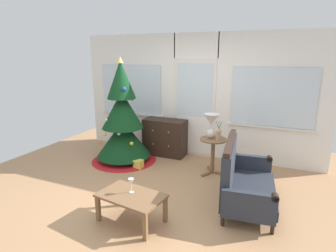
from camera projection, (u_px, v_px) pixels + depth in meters
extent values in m
plane|color=#AD7F56|center=(151.00, 197.00, 4.28)|extent=(6.76, 6.76, 0.00)
cube|color=white|center=(132.00, 92.00, 6.41)|extent=(2.15, 0.08, 2.55)
cube|color=white|center=(272.00, 101.00, 5.23)|extent=(2.15, 0.08, 2.55)
cube|color=white|center=(196.00, 45.00, 5.56)|extent=(0.94, 0.08, 0.50)
cube|color=silver|center=(194.00, 108.00, 5.84)|extent=(0.90, 0.05, 2.05)
cube|color=white|center=(193.00, 135.00, 5.97)|extent=(0.78, 0.02, 0.80)
cube|color=silver|center=(194.00, 90.00, 5.73)|extent=(0.78, 0.01, 1.10)
cube|color=silver|center=(131.00, 89.00, 6.34)|extent=(1.50, 0.01, 1.10)
cube|color=silver|center=(273.00, 97.00, 5.16)|extent=(1.50, 0.01, 1.10)
cube|color=silver|center=(131.00, 114.00, 6.47)|extent=(1.59, 0.06, 0.03)
cube|color=silver|center=(270.00, 127.00, 5.29)|extent=(1.59, 0.06, 0.03)
cylinder|color=#4C331E|center=(124.00, 155.00, 5.73)|extent=(0.10, 0.10, 0.20)
cone|color=red|center=(124.00, 158.00, 5.75)|extent=(1.32, 1.32, 0.10)
cone|color=#0F3819|center=(123.00, 138.00, 5.64)|extent=(1.08, 1.08, 0.74)
cone|color=#0F3819|center=(122.00, 109.00, 5.49)|extent=(0.82, 0.82, 0.74)
cone|color=#0F3819|center=(121.00, 79.00, 5.34)|extent=(0.56, 0.56, 0.74)
cone|color=#E0BC4C|center=(120.00, 60.00, 5.25)|extent=(0.12, 0.12, 0.12)
sphere|color=red|center=(111.00, 89.00, 5.49)|extent=(0.05, 0.05, 0.05)
sphere|color=gold|center=(104.00, 134.00, 5.33)|extent=(0.07, 0.07, 0.07)
sphere|color=silver|center=(119.00, 134.00, 5.24)|extent=(0.06, 0.06, 0.06)
sphere|color=#264CB2|center=(131.00, 134.00, 6.08)|extent=(0.06, 0.06, 0.06)
sphere|color=red|center=(132.00, 99.00, 5.66)|extent=(0.07, 0.07, 0.07)
sphere|color=gold|center=(132.00, 143.00, 5.28)|extent=(0.07, 0.07, 0.07)
sphere|color=silver|center=(106.00, 120.00, 5.28)|extent=(0.05, 0.05, 0.05)
sphere|color=#264CB2|center=(124.00, 89.00, 5.18)|extent=(0.08, 0.08, 0.08)
cube|color=black|center=(165.00, 137.00, 5.99)|extent=(0.90, 0.42, 0.78)
sphere|color=tan|center=(153.00, 130.00, 5.82)|extent=(0.03, 0.03, 0.03)
sphere|color=tan|center=(169.00, 132.00, 5.68)|extent=(0.03, 0.03, 0.03)
sphere|color=tan|center=(153.00, 144.00, 5.89)|extent=(0.03, 0.03, 0.03)
sphere|color=tan|center=(169.00, 146.00, 5.75)|extent=(0.03, 0.03, 0.03)
cylinder|color=black|center=(272.00, 229.00, 3.38)|extent=(0.05, 0.05, 0.14)
cylinder|color=black|center=(268.00, 183.00, 4.56)|extent=(0.05, 0.05, 0.14)
cylinder|color=black|center=(223.00, 220.00, 3.55)|extent=(0.05, 0.05, 0.14)
cylinder|color=black|center=(231.00, 179.00, 4.73)|extent=(0.05, 0.05, 0.14)
cube|color=#282D38|center=(249.00, 191.00, 4.02)|extent=(0.86, 1.29, 0.14)
cube|color=#282D38|center=(229.00, 164.00, 4.01)|extent=(0.26, 1.22, 0.62)
cube|color=black|center=(230.00, 142.00, 3.92)|extent=(0.22, 1.19, 0.06)
cube|color=#282D38|center=(248.00, 207.00, 3.38)|extent=(0.67, 0.17, 0.38)
cylinder|color=black|center=(275.00, 197.00, 3.26)|extent=(0.10, 0.10, 0.09)
cube|color=#282D38|center=(250.00, 166.00, 4.59)|extent=(0.67, 0.17, 0.38)
cylinder|color=black|center=(270.00, 159.00, 4.47)|extent=(0.10, 0.10, 0.09)
cylinder|color=brown|center=(213.00, 139.00, 4.96)|extent=(0.48, 0.48, 0.02)
cylinder|color=brown|center=(213.00, 157.00, 5.04)|extent=(0.07, 0.07, 0.64)
cube|color=brown|center=(221.00, 174.00, 5.06)|extent=(0.20, 0.05, 0.04)
cube|color=brown|center=(210.00, 169.00, 5.27)|extent=(0.14, 0.20, 0.04)
cube|color=brown|center=(206.00, 174.00, 5.03)|extent=(0.14, 0.20, 0.04)
sphere|color=silver|center=(211.00, 134.00, 5.00)|extent=(0.16, 0.16, 0.16)
cylinder|color=silver|center=(211.00, 127.00, 4.96)|extent=(0.02, 0.02, 0.06)
cone|color=silver|center=(212.00, 120.00, 4.93)|extent=(0.28, 0.28, 0.20)
cylinder|color=tan|center=(218.00, 136.00, 4.85)|extent=(0.09, 0.09, 0.16)
sphere|color=tan|center=(219.00, 132.00, 4.83)|extent=(0.10, 0.10, 0.10)
cylinder|color=#4C7042|center=(218.00, 126.00, 4.81)|extent=(0.07, 0.01, 0.17)
cylinder|color=#4C7042|center=(219.00, 126.00, 4.80)|extent=(0.01, 0.01, 0.18)
cylinder|color=#4C7042|center=(220.00, 126.00, 4.79)|extent=(0.07, 0.01, 0.17)
cube|color=brown|center=(131.00, 196.00, 3.57)|extent=(0.90, 0.63, 0.03)
cube|color=brown|center=(98.00, 208.00, 3.63)|extent=(0.05, 0.05, 0.35)
cube|color=brown|center=(145.00, 227.00, 3.24)|extent=(0.05, 0.05, 0.35)
cube|color=brown|center=(121.00, 194.00, 3.99)|extent=(0.05, 0.05, 0.35)
cube|color=brown|center=(165.00, 209.00, 3.60)|extent=(0.05, 0.05, 0.35)
cylinder|color=silver|center=(131.00, 192.00, 3.62)|extent=(0.06, 0.06, 0.01)
cylinder|color=silver|center=(131.00, 188.00, 3.61)|extent=(0.01, 0.01, 0.10)
cone|color=silver|center=(131.00, 182.00, 3.58)|extent=(0.08, 0.08, 0.09)
cube|color=#D8C64C|center=(138.00, 164.00, 5.34)|extent=(0.16, 0.15, 0.16)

